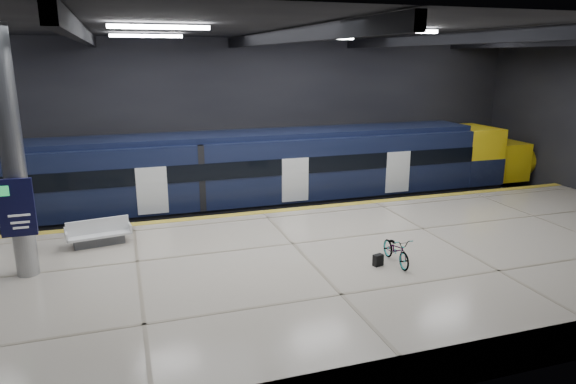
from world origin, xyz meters
name	(u,v)px	position (x,y,z in m)	size (l,w,h in m)	color
ground	(284,263)	(0.00, 0.00, 0.00)	(30.00, 30.00, 0.00)	black
room_shell	(283,101)	(0.00, 0.00, 5.72)	(30.10, 16.10, 8.05)	black
platform	(308,276)	(0.00, -2.50, 0.55)	(30.00, 11.00, 1.10)	beige
safety_strip	(263,212)	(0.00, 2.75, 1.11)	(30.00, 0.40, 0.01)	gold
rails	(247,217)	(0.00, 5.50, 0.08)	(30.00, 1.52, 0.16)	gray
train	(260,174)	(0.62, 5.50, 2.06)	(29.40, 2.84, 3.79)	black
bench	(99,236)	(-6.13, 0.89, 1.42)	(2.13, 1.14, 0.90)	#595B60
bicycle	(396,250)	(2.42, -3.57, 1.53)	(0.57, 1.65, 0.87)	#99999E
pannier_bag	(378,260)	(1.82, -3.57, 1.28)	(0.30, 0.18, 0.35)	black
info_column	(13,159)	(-8.00, -1.03, 4.46)	(0.90, 0.78, 6.90)	#9EA0A5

